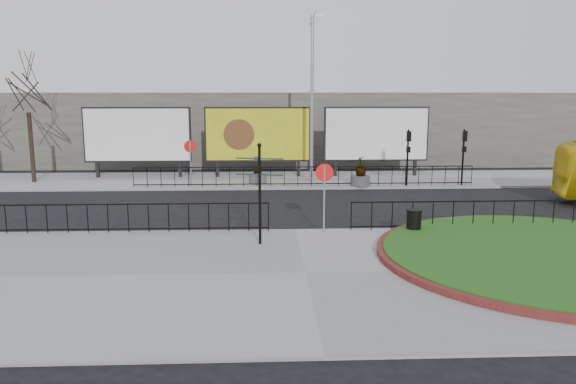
{
  "coord_description": "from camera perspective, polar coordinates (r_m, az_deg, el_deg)",
  "views": [
    {
      "loc": [
        -1.14,
        -20.03,
        5.13
      ],
      "look_at": [
        -0.25,
        0.7,
        1.38
      ],
      "focal_mm": 35.0,
      "sensor_mm": 36.0,
      "label": 1
    }
  ],
  "objects": [
    {
      "name": "fingerpost_sign",
      "position": [
        18.32,
        -2.89,
        0.85
      ],
      "size": [
        1.57,
        0.6,
        3.36
      ],
      "rotation": [
        0.0,
        0.0,
        -0.3
      ],
      "color": "black",
      "rests_on": "pavement_near"
    },
    {
      "name": "tree_left",
      "position": [
        34.08,
        -24.8,
        6.77
      ],
      "size": [
        2.0,
        2.0,
        7.0
      ],
      "primitive_type": null,
      "color": "#2D2119",
      "rests_on": "pavement_far"
    },
    {
      "name": "planter_a",
      "position": [
        30.79,
        -3.1,
        1.86
      ],
      "size": [
        0.98,
        0.98,
        1.48
      ],
      "color": "#4C4C4F",
      "rests_on": "pavement_far"
    },
    {
      "name": "brick_edge",
      "position": [
        18.86,
        25.06,
        -5.87
      ],
      "size": [
        10.4,
        10.4,
        0.18
      ],
      "primitive_type": "cylinder",
      "color": "maroon",
      "rests_on": "pavement_near"
    },
    {
      "name": "pavement_far",
      "position": [
        32.44,
        -0.41,
        1.25
      ],
      "size": [
        44.0,
        6.0,
        0.12
      ],
      "primitive_type": "cube",
      "color": "gray",
      "rests_on": "ground"
    },
    {
      "name": "ground",
      "position": [
        20.7,
        0.78,
        -4.11
      ],
      "size": [
        90.0,
        90.0,
        0.0
      ],
      "primitive_type": "plane",
      "color": "black",
      "rests_on": "ground"
    },
    {
      "name": "billboard_left",
      "position": [
        33.9,
        -15.06,
        5.61
      ],
      "size": [
        6.2,
        0.31,
        4.1
      ],
      "color": "black",
      "rests_on": "pavement_far"
    },
    {
      "name": "building_backdrop",
      "position": [
        42.12,
        -0.9,
        6.66
      ],
      "size": [
        40.0,
        10.0,
        5.0
      ],
      "primitive_type": "cube",
      "color": "#656259",
      "rests_on": "ground"
    },
    {
      "name": "railing_near_right",
      "position": [
        21.62,
        18.31,
        -2.2
      ],
      "size": [
        9.0,
        0.1,
        1.1
      ],
      "primitive_type": null,
      "color": "black",
      "rests_on": "pavement_near"
    },
    {
      "name": "grass_lawn",
      "position": [
        18.85,
        25.06,
        -5.82
      ],
      "size": [
        10.0,
        10.0,
        0.22
      ],
      "primitive_type": "cylinder",
      "color": "#214D14",
      "rests_on": "pavement_near"
    },
    {
      "name": "pavement_near",
      "position": [
        15.9,
        1.8,
        -8.36
      ],
      "size": [
        30.0,
        10.0,
        0.12
      ],
      "primitive_type": "cube",
      "color": "gray",
      "rests_on": "ground"
    },
    {
      "name": "planter_c",
      "position": [
        30.19,
        7.36,
        1.74
      ],
      "size": [
        1.04,
        1.04,
        1.61
      ],
      "color": "#4C4C4F",
      "rests_on": "pavement_far"
    },
    {
      "name": "railing_far",
      "position": [
        29.74,
        1.7,
        1.61
      ],
      "size": [
        18.0,
        0.1,
        1.1
      ],
      "primitive_type": null,
      "color": "black",
      "rests_on": "pavement_far"
    },
    {
      "name": "billboard_right",
      "position": [
        33.75,
        8.95,
        5.81
      ],
      "size": [
        6.2,
        0.31,
        4.1
      ],
      "color": "black",
      "rests_on": "pavement_far"
    },
    {
      "name": "billboard_mid",
      "position": [
        33.1,
        -3.09,
        5.84
      ],
      "size": [
        6.2,
        0.31,
        4.1
      ],
      "color": "black",
      "rests_on": "pavement_far"
    },
    {
      "name": "speed_sign_near",
      "position": [
        20.01,
        3.72,
        0.97
      ],
      "size": [
        0.64,
        0.07,
        2.47
      ],
      "color": "gray",
      "rests_on": "pavement_near"
    },
    {
      "name": "lamp_post",
      "position": [
        31.14,
        2.46,
        9.67
      ],
      "size": [
        0.74,
        0.18,
        9.23
      ],
      "color": "gray",
      "rests_on": "pavement_far"
    },
    {
      "name": "speed_sign_far",
      "position": [
        29.86,
        -9.89,
        3.91
      ],
      "size": [
        0.64,
        0.07,
        2.47
      ],
      "color": "gray",
      "rests_on": "pavement_far"
    },
    {
      "name": "signal_pole_b",
      "position": [
        31.38,
        17.43,
        4.23
      ],
      "size": [
        0.22,
        0.26,
        3.0
      ],
      "color": "black",
      "rests_on": "pavement_far"
    },
    {
      "name": "signal_pole_a",
      "position": [
        30.49,
        12.1,
        4.31
      ],
      "size": [
        0.22,
        0.26,
        3.0
      ],
      "color": "black",
      "rests_on": "pavement_far"
    },
    {
      "name": "litter_bin",
      "position": [
        20.29,
        12.67,
        -2.99
      ],
      "size": [
        0.55,
        0.55,
        0.9
      ],
      "color": "black",
      "rests_on": "pavement_near"
    },
    {
      "name": "railing_near_left",
      "position": [
        20.8,
        -15.92,
        -2.54
      ],
      "size": [
        10.0,
        0.1,
        1.1
      ],
      "primitive_type": null,
      "color": "black",
      "rests_on": "pavement_near"
    }
  ]
}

